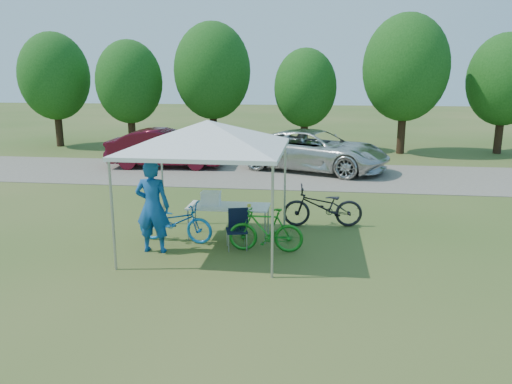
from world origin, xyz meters
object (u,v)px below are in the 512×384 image
Objects in this scene: folding_table at (229,207)px; minivan at (316,150)px; bike_dark at (323,206)px; cooler at (211,198)px; bike_green at (266,230)px; bike_blue at (175,222)px; sedan at (166,148)px; cyclist at (153,207)px; folding_chair at (237,225)px.

minivan is at bearing 77.62° from folding_table.
cooler is at bearing -72.10° from bike_dark.
cooler is at bearing -121.28° from bike_green.
bike_blue is at bearing -149.37° from cooler.
bike_blue is 9.23m from minivan.
cyclist is at bearing -168.16° from sedan.
bike_dark is at bearing 24.01° from cooler.
cooler is 0.09× the size of sedan.
cyclist reaches higher than folding_table.
cooler is 2.79m from bike_dark.
bike_green reaches higher than folding_table.
bike_blue is 9.15m from sedan.
sedan reaches higher than bike_blue.
cyclist is at bearing -179.33° from folding_chair.
cyclist reaches higher than minivan.
folding_chair is at bearing -52.19° from bike_dark.
bike_dark reaches higher than bike_green.
cooler is 0.95m from bike_blue.
folding_chair is 9.88m from sedan.
minivan reaches higher than bike_green.
bike_blue is at bearing -178.45° from minivan.
folding_table is 1.06× the size of bike_blue.
folding_table is 0.72m from folding_chair.
bike_blue is (-0.72, -0.43, -0.45)m from cooler.
bike_blue is at bearing 156.75° from folding_chair.
sedan reaches higher than cooler.
cyclist is at bearing -63.57° from bike_dark.
cooler reaches higher than bike_dark.
bike_green is 10.34m from sedan.
cyclist is (-1.39, -1.11, 0.27)m from folding_table.
folding_chair is at bearing -64.10° from folding_table.
folding_table is 0.45m from cooler.
bike_green is (0.63, -0.19, -0.02)m from folding_chair.
folding_table is 1.26m from bike_green.
folding_chair is 0.66m from bike_green.
bike_blue is 2.10m from bike_green.
folding_chair is 1.83m from cyclist.
bike_green is 0.82× the size of bike_dark.
cyclist is 0.90m from bike_blue.
sedan is at bearing -74.91° from cyclist.
bike_blue is at bearing -100.63° from bike_green.
cyclist is 1.02× the size of bike_dark.
sedan is at bearing 100.64° from folding_chair.
bike_dark reaches higher than folding_table.
minivan reaches higher than cooler.
cooler reaches higher than bike_green.
minivan is at bearing 174.44° from bike_green.
cyclist is 9.96m from minivan.
minivan reaches higher than sedan.
bike_green is at bearing -173.45° from cyclist.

